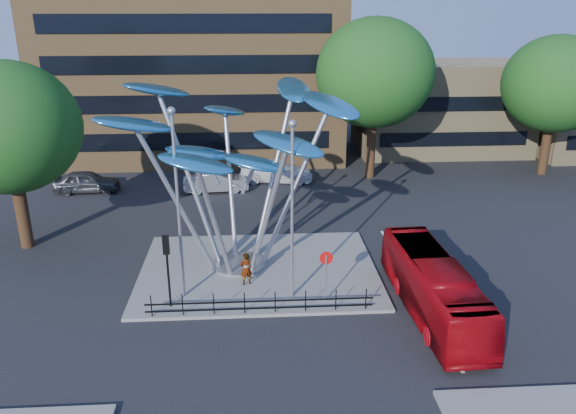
{
  "coord_description": "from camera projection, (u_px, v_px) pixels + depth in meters",
  "views": [
    {
      "loc": [
        -1.16,
        -19.95,
        13.02
      ],
      "look_at": [
        0.38,
        4.0,
        4.22
      ],
      "focal_mm": 35.0,
      "sensor_mm": 36.0,
      "label": 1
    }
  ],
  "objects": [
    {
      "name": "no_entry_sign_island",
      "position": [
        326.0,
        268.0,
        25.1
      ],
      "size": [
        0.6,
        0.1,
        2.45
      ],
      "color": "#9EA0A5",
      "rests_on": "traffic_island"
    },
    {
      "name": "red_bus",
      "position": [
        433.0,
        287.0,
        24.56
      ],
      "size": [
        2.53,
        9.32,
        2.57
      ],
      "primitive_type": "imported",
      "rotation": [
        0.0,
        0.0,
        0.04
      ],
      "color": "#9E070E",
      "rests_on": "ground"
    },
    {
      "name": "pedestrian",
      "position": [
        246.0,
        269.0,
        26.9
      ],
      "size": [
        0.69,
        0.56,
        1.64
      ],
      "primitive_type": "imported",
      "rotation": [
        0.0,
        0.0,
        3.46
      ],
      "color": "gray",
      "rests_on": "traffic_island"
    },
    {
      "name": "low_building_near",
      "position": [
        441.0,
        107.0,
        50.94
      ],
      "size": [
        15.0,
        8.0,
        8.0
      ],
      "primitive_type": "cube",
      "color": "tan",
      "rests_on": "ground"
    },
    {
      "name": "ground",
      "position": [
        285.0,
        336.0,
        23.24
      ],
      "size": [
        120.0,
        120.0,
        0.0
      ],
      "primitive_type": "plane",
      "color": "black",
      "rests_on": "ground"
    },
    {
      "name": "leaf_sculpture",
      "position": [
        234.0,
        138.0,
        27.01
      ],
      "size": [
        12.72,
        9.54,
        9.51
      ],
      "color": "#9EA0A5",
      "rests_on": "traffic_island"
    },
    {
      "name": "street_lamp_right",
      "position": [
        292.0,
        196.0,
        24.33
      ],
      "size": [
        0.36,
        0.36,
        8.3
      ],
      "color": "#9EA0A5",
      "rests_on": "traffic_island"
    },
    {
      "name": "parked_car_mid",
      "position": [
        216.0,
        181.0,
        40.68
      ],
      "size": [
        4.79,
        2.11,
        1.53
      ],
      "primitive_type": "imported",
      "rotation": [
        0.0,
        0.0,
        1.68
      ],
      "color": "#A9ACB1",
      "rests_on": "ground"
    },
    {
      "name": "pedestrian_railing_front",
      "position": [
        260.0,
        304.0,
        24.59
      ],
      "size": [
        10.0,
        0.06,
        1.0
      ],
      "color": "black",
      "rests_on": "traffic_island"
    },
    {
      "name": "traffic_island",
      "position": [
        259.0,
        270.0,
        28.78
      ],
      "size": [
        12.0,
        9.0,
        0.15
      ],
      "primitive_type": "cube",
      "color": "slate",
      "rests_on": "ground"
    },
    {
      "name": "tree_left",
      "position": [
        8.0,
        128.0,
        29.43
      ],
      "size": [
        7.6,
        7.6,
        10.32
      ],
      "color": "black",
      "rests_on": "ground"
    },
    {
      "name": "tree_right",
      "position": [
        375.0,
        73.0,
        41.58
      ],
      "size": [
        8.8,
        8.8,
        12.11
      ],
      "color": "black",
      "rests_on": "ground"
    },
    {
      "name": "street_lamp_left",
      "position": [
        177.0,
        189.0,
        24.41
      ],
      "size": [
        0.36,
        0.36,
        8.8
      ],
      "color": "#9EA0A5",
      "rests_on": "traffic_island"
    },
    {
      "name": "parked_car_right",
      "position": [
        276.0,
        171.0,
        43.03
      ],
      "size": [
        5.78,
        2.8,
        1.62
      ],
      "primitive_type": "imported",
      "rotation": [
        0.0,
        0.0,
        1.47
      ],
      "color": "white",
      "rests_on": "ground"
    },
    {
      "name": "traffic_light_island",
      "position": [
        167.0,
        256.0,
        24.38
      ],
      "size": [
        0.28,
        0.18,
        3.42
      ],
      "color": "black",
      "rests_on": "traffic_island"
    },
    {
      "name": "tree_far",
      "position": [
        555.0,
        84.0,
        42.74
      ],
      "size": [
        8.0,
        8.0,
        10.81
      ],
      "color": "black",
      "rests_on": "ground"
    },
    {
      "name": "parked_car_left",
      "position": [
        87.0,
        182.0,
        40.57
      ],
      "size": [
        4.69,
        1.98,
        1.59
      ],
      "primitive_type": "imported",
      "rotation": [
        0.0,
        0.0,
        1.59
      ],
      "color": "#3D4045",
      "rests_on": "ground"
    }
  ]
}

